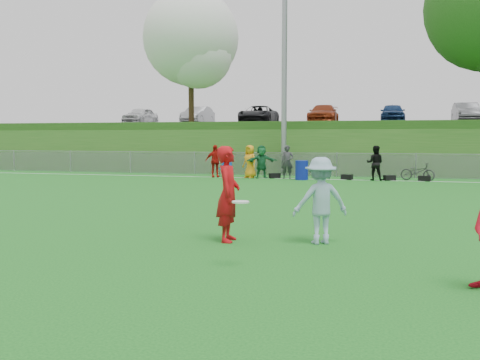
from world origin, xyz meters
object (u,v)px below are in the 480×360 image
(recycling_bin, at_px, (302,170))
(player_red_left, at_px, (228,194))
(player_blue, at_px, (320,201))
(frisbee, at_px, (241,202))
(bicycle, at_px, (418,172))

(recycling_bin, bearing_deg, player_red_left, -87.07)
(player_blue, distance_m, recycling_bin, 15.89)
(player_red_left, bearing_deg, player_blue, -88.38)
(player_red_left, distance_m, recycling_bin, 15.94)
(player_blue, distance_m, frisbee, 2.59)
(player_blue, distance_m, bicycle, 16.82)
(recycling_bin, bearing_deg, frisbee, -84.83)
(player_red_left, xyz_separation_m, recycling_bin, (-0.82, 15.91, -0.49))
(frisbee, relative_size, recycling_bin, 0.29)
(player_blue, xyz_separation_m, recycling_bin, (-2.64, 15.66, -0.39))
(player_blue, xyz_separation_m, bicycle, (2.86, 16.57, -0.43))
(player_red_left, relative_size, bicycle, 1.17)
(recycling_bin, xyz_separation_m, bicycle, (5.51, 0.91, -0.04))
(frisbee, height_order, recycling_bin, frisbee)
(player_blue, height_order, frisbee, player_blue)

